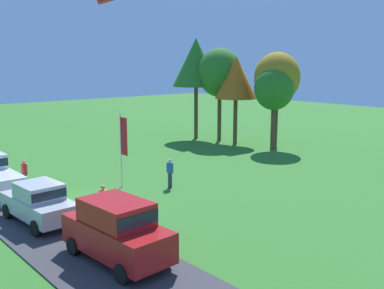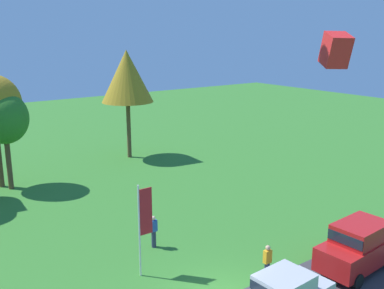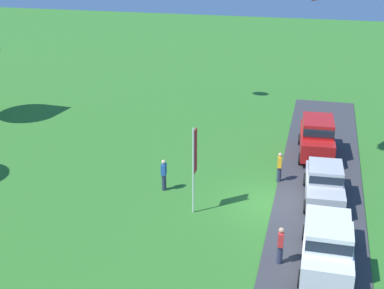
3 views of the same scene
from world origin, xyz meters
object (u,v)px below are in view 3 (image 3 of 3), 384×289
at_px(car_sedan_near_entrance, 325,182).
at_px(person_on_lawn, 280,246).
at_px(car_pickup_mid_row, 328,245).
at_px(person_watching_sky, 164,175).
at_px(person_beside_suv, 279,167).
at_px(flag_banner, 194,158).
at_px(car_suv_by_flagpole, 317,136).

height_order(car_sedan_near_entrance, person_on_lawn, car_sedan_near_entrance).
relative_size(car_pickup_mid_row, person_watching_sky, 2.93).
relative_size(car_sedan_near_entrance, person_beside_suv, 2.63).
xyz_separation_m(car_sedan_near_entrance, flag_banner, (-2.52, 6.06, 1.71)).
relative_size(car_sedan_near_entrance, flag_banner, 1.03).
bearing_deg(flag_banner, person_on_lawn, -128.65).
distance_m(car_pickup_mid_row, flag_banner, 7.32).
xyz_separation_m(person_watching_sky, flag_banner, (-1.72, -2.05, 1.88)).
relative_size(person_watching_sky, person_beside_suv, 1.00).
bearing_deg(flag_banner, car_sedan_near_entrance, -67.42).
height_order(person_watching_sky, person_on_lawn, same).
xyz_separation_m(car_pickup_mid_row, car_sedan_near_entrance, (5.92, 0.21, -0.07)).
distance_m(car_pickup_mid_row, person_watching_sky, 9.77).
relative_size(car_suv_by_flagpole, person_watching_sky, 2.75).
bearing_deg(flag_banner, person_beside_suv, -41.90).
height_order(person_watching_sky, person_beside_suv, same).
distance_m(person_watching_sky, person_beside_suv, 6.22).
relative_size(car_pickup_mid_row, person_beside_suv, 2.93).
distance_m(car_sedan_near_entrance, flag_banner, 6.78).
bearing_deg(car_suv_by_flagpole, car_sedan_near_entrance, -174.45).
height_order(person_beside_suv, person_on_lawn, same).
distance_m(car_sedan_near_entrance, car_suv_by_flagpole, 5.77).
xyz_separation_m(car_sedan_near_entrance, car_suv_by_flagpole, (5.73, 0.56, 0.25)).
bearing_deg(car_suv_by_flagpole, person_beside_suv, 156.38).
bearing_deg(person_on_lawn, car_pickup_mid_row, -85.58).
bearing_deg(car_pickup_mid_row, flag_banner, 61.46).
bearing_deg(flag_banner, person_watching_sky, 50.10).
bearing_deg(car_suv_by_flagpole, car_pickup_mid_row, -176.25).
relative_size(person_beside_suv, flag_banner, 0.39).
bearing_deg(car_sedan_near_entrance, car_suv_by_flagpole, 5.55).
xyz_separation_m(car_suv_by_flagpole, flag_banner, (-8.25, 5.50, 1.46)).
bearing_deg(car_suv_by_flagpole, person_watching_sky, 130.88).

